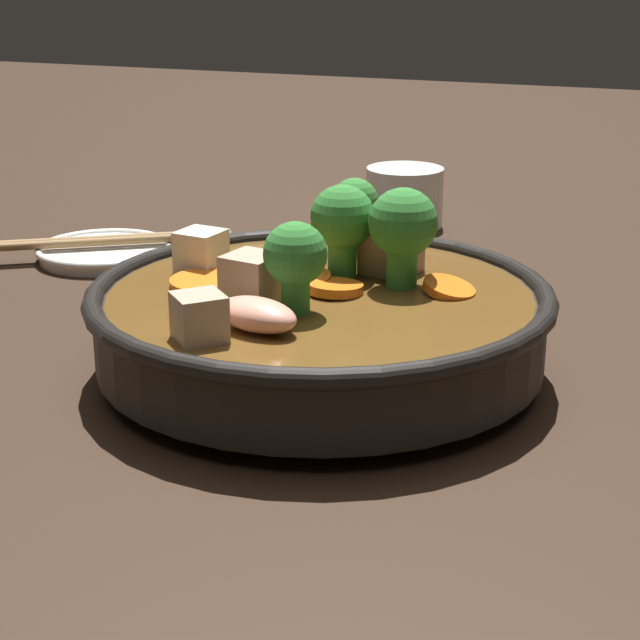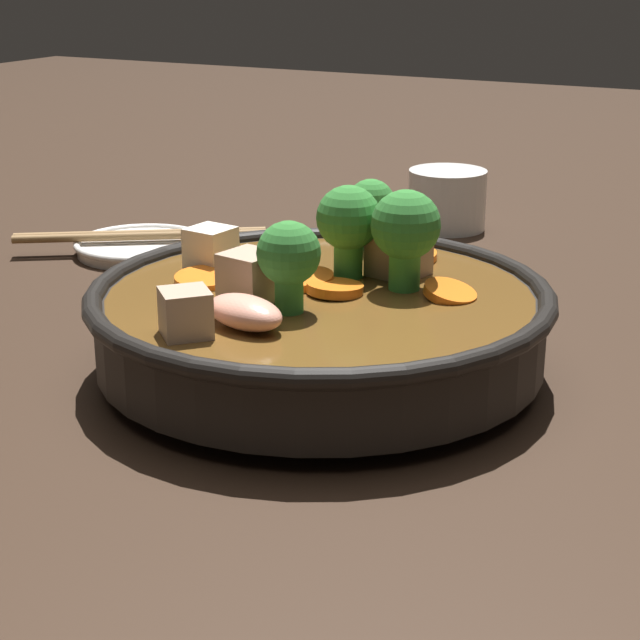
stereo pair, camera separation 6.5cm
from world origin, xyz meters
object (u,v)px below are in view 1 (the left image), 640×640
object	(u,v)px
stirfry_bowl	(321,314)
tea_cup	(405,196)
chopsticks_pair	(104,240)
side_saucer	(105,251)

from	to	relation	value
stirfry_bowl	tea_cup	bearing A→B (deg)	99.42
chopsticks_pair	tea_cup	bearing A→B (deg)	45.22
stirfry_bowl	side_saucer	world-z (taller)	stirfry_bowl
side_saucer	stirfry_bowl	bearing A→B (deg)	-32.98
stirfry_bowl	tea_cup	size ratio (longest dim) A/B	3.92
stirfry_bowl	tea_cup	world-z (taller)	stirfry_bowl
stirfry_bowl	chopsticks_pair	xyz separation A→B (m)	(-0.26, 0.17, -0.02)
side_saucer	chopsticks_pair	size ratio (longest dim) A/B	0.61
side_saucer	chopsticks_pair	distance (m)	0.01
tea_cup	stirfry_bowl	bearing A→B (deg)	-80.58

